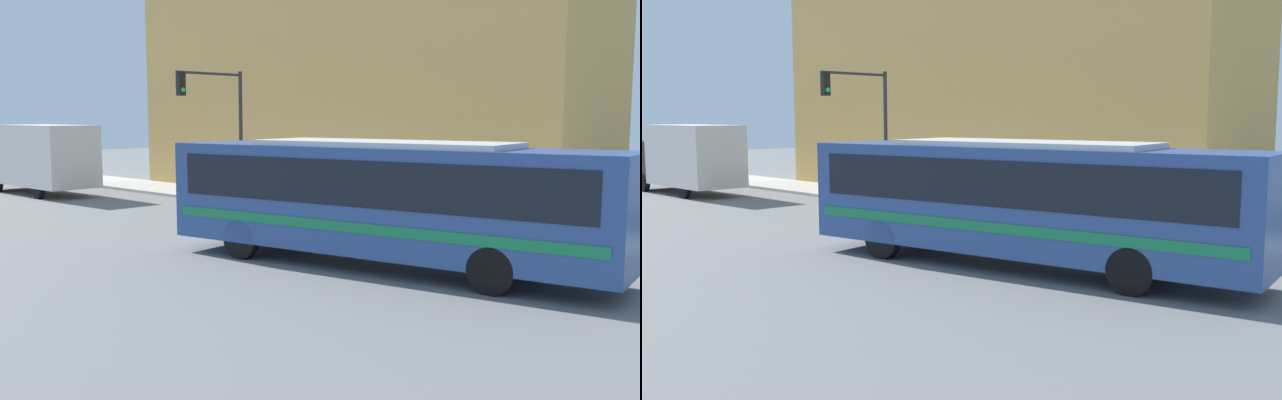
{
  "view_description": "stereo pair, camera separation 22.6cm",
  "coord_description": "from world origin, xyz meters",
  "views": [
    {
      "loc": [
        -14.42,
        -8.89,
        3.71
      ],
      "look_at": [
        0.15,
        4.59,
        1.33
      ],
      "focal_mm": 40.0,
      "sensor_mm": 36.0,
      "label": 1
    },
    {
      "loc": [
        -14.26,
        -9.06,
        3.71
      ],
      "look_at": [
        0.15,
        4.59,
        1.33
      ],
      "focal_mm": 40.0,
      "sensor_mm": 36.0,
      "label": 2
    }
  ],
  "objects": [
    {
      "name": "building_facade",
      "position": [
        10.79,
        12.7,
        5.97
      ],
      "size": [
        6.0,
        23.41,
        11.93
      ],
      "color": "tan",
      "rests_on": "ground_plane"
    },
    {
      "name": "traffic_light_pole",
      "position": [
        4.14,
        13.82,
        3.81
      ],
      "size": [
        3.28,
        0.35,
        5.35
      ],
      "color": "#2D2D2D",
      "rests_on": "sidewalk"
    },
    {
      "name": "city_bus",
      "position": [
        -0.85,
        1.6,
        1.79
      ],
      "size": [
        4.17,
        11.73,
        3.09
      ],
      "rotation": [
        0.0,
        0.0,
        0.15
      ],
      "color": "#2D4C8C",
      "rests_on": "ground_plane"
    },
    {
      "name": "sidewalk",
      "position": [
        6.15,
        20.0,
        0.07
      ],
      "size": [
        3.29,
        70.0,
        0.13
      ],
      "color": "#B7B2A8",
      "rests_on": "ground_plane"
    },
    {
      "name": "fire_hydrant",
      "position": [
        5.1,
        4.85,
        0.48
      ],
      "size": [
        0.27,
        0.36,
        0.71
      ],
      "color": "#999999",
      "rests_on": "sidewalk"
    },
    {
      "name": "ground_plane",
      "position": [
        0.0,
        0.0,
        0.0
      ],
      "size": [
        120.0,
        120.0,
        0.0
      ],
      "primitive_type": "plane",
      "color": "slate"
    },
    {
      "name": "delivery_truck",
      "position": [
        1.16,
        23.37,
        1.75
      ],
      "size": [
        2.41,
        7.28,
        3.24
      ],
      "color": "silver",
      "rests_on": "ground_plane"
    },
    {
      "name": "parking_meter",
      "position": [
        5.1,
        9.03,
        1.05
      ],
      "size": [
        0.14,
        0.14,
        1.36
      ],
      "color": "#2D2D2D",
      "rests_on": "sidewalk"
    }
  ]
}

